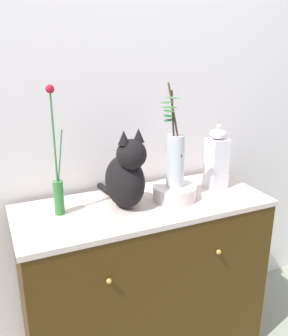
{
  "coord_description": "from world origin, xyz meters",
  "views": [
    {
      "loc": [
        -0.66,
        -1.48,
        1.63
      ],
      "look_at": [
        0.0,
        0.0,
        1.07
      ],
      "focal_mm": 39.03,
      "sensor_mm": 36.0,
      "label": 1
    }
  ],
  "objects_px": {
    "vase_glass_clear": "(175,158)",
    "jar_lidded_porcelain": "(217,159)",
    "cat_sitting": "(126,176)",
    "bowl_porcelain": "(174,192)",
    "sideboard": "(144,281)",
    "vase_slim_green": "(58,182)"
  },
  "relations": [
    {
      "from": "vase_slim_green",
      "to": "jar_lidded_porcelain",
      "type": "relative_size",
      "value": 1.68
    },
    {
      "from": "vase_slim_green",
      "to": "bowl_porcelain",
      "type": "height_order",
      "value": "vase_slim_green"
    },
    {
      "from": "sideboard",
      "to": "vase_slim_green",
      "type": "xyz_separation_m",
      "value": [
        -0.4,
        0.05,
        0.6
      ]
    },
    {
      "from": "cat_sitting",
      "to": "jar_lidded_porcelain",
      "type": "distance_m",
      "value": 0.53
    },
    {
      "from": "sideboard",
      "to": "cat_sitting",
      "type": "relative_size",
      "value": 3.11
    },
    {
      "from": "bowl_porcelain",
      "to": "vase_glass_clear",
      "type": "xyz_separation_m",
      "value": [
        -0.0,
        -0.0,
        0.18
      ]
    },
    {
      "from": "cat_sitting",
      "to": "jar_lidded_porcelain",
      "type": "relative_size",
      "value": 1.15
    },
    {
      "from": "cat_sitting",
      "to": "vase_glass_clear",
      "type": "height_order",
      "value": "vase_glass_clear"
    },
    {
      "from": "cat_sitting",
      "to": "bowl_porcelain",
      "type": "relative_size",
      "value": 1.84
    },
    {
      "from": "vase_slim_green",
      "to": "bowl_porcelain",
      "type": "bearing_deg",
      "value": -6.42
    },
    {
      "from": "bowl_porcelain",
      "to": "jar_lidded_porcelain",
      "type": "distance_m",
      "value": 0.3
    },
    {
      "from": "cat_sitting",
      "to": "vase_slim_green",
      "type": "distance_m",
      "value": 0.31
    },
    {
      "from": "sideboard",
      "to": "vase_glass_clear",
      "type": "relative_size",
      "value": 2.47
    },
    {
      "from": "sideboard",
      "to": "vase_slim_green",
      "type": "distance_m",
      "value": 0.72
    },
    {
      "from": "vase_glass_clear",
      "to": "jar_lidded_porcelain",
      "type": "distance_m",
      "value": 0.29
    },
    {
      "from": "sideboard",
      "to": "bowl_porcelain",
      "type": "height_order",
      "value": "bowl_porcelain"
    },
    {
      "from": "vase_slim_green",
      "to": "jar_lidded_porcelain",
      "type": "height_order",
      "value": "vase_slim_green"
    },
    {
      "from": "sideboard",
      "to": "cat_sitting",
      "type": "xyz_separation_m",
      "value": [
        -0.09,
        -0.01,
        0.6
      ]
    },
    {
      "from": "vase_glass_clear",
      "to": "bowl_porcelain",
      "type": "bearing_deg",
      "value": 20.56
    },
    {
      "from": "jar_lidded_porcelain",
      "to": "sideboard",
      "type": "bearing_deg",
      "value": -175.21
    },
    {
      "from": "jar_lidded_porcelain",
      "to": "bowl_porcelain",
      "type": "bearing_deg",
      "value": -169.8
    },
    {
      "from": "jar_lidded_porcelain",
      "to": "vase_slim_green",
      "type": "bearing_deg",
      "value": 179.1
    }
  ]
}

